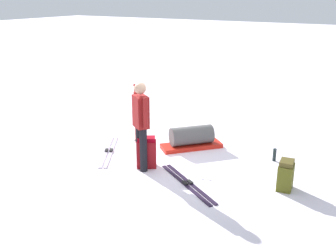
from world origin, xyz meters
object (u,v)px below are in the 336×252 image
object	(u,v)px
backpack_bright	(147,152)
ski_pair_near	(109,151)
backpack_large_dark	(286,175)
skier_standing	(141,122)
ski_poles_planted_near	(138,111)
gear_sled	(191,138)
ski_pair_far	(187,183)
thermos_bottle	(274,155)

from	to	relation	value
backpack_bright	ski_pair_near	bearing A→B (deg)	-11.62
backpack_large_dark	skier_standing	bearing A→B (deg)	12.59
ski_poles_planted_near	gear_sled	bearing A→B (deg)	-163.13
ski_pair_far	backpack_bright	bearing A→B (deg)	-13.33
ski_pair_near	backpack_large_dark	world-z (taller)	backpack_large_dark
ski_poles_planted_near	thermos_bottle	world-z (taller)	ski_poles_planted_near
backpack_bright	thermos_bottle	size ratio (longest dim) A/B	2.37
skier_standing	backpack_large_dark	size ratio (longest dim) A/B	3.17
ski_poles_planted_near	ski_pair_near	bearing A→B (deg)	72.03
ski_pair_near	ski_poles_planted_near	world-z (taller)	ski_poles_planted_near
gear_sled	ski_pair_far	bearing A→B (deg)	115.61
backpack_large_dark	thermos_bottle	world-z (taller)	backpack_large_dark
ski_pair_near	ski_pair_far	world-z (taller)	same
ski_pair_far	gear_sled	bearing A→B (deg)	-64.39
skier_standing	thermos_bottle	xyz separation A→B (m)	(-2.07, -1.69, -0.82)
skier_standing	gear_sled	distance (m)	1.67
backpack_bright	ski_poles_planted_near	size ratio (longest dim) A/B	0.45
backpack_large_dark	backpack_bright	bearing A→B (deg)	10.06
backpack_bright	ski_poles_planted_near	world-z (taller)	ski_poles_planted_near
ski_pair_near	backpack_large_dark	size ratio (longest dim) A/B	2.95
skier_standing	ski_pair_near	distance (m)	1.50
skier_standing	gear_sled	xyz separation A→B (m)	(-0.30, -1.47, -0.73)
ski_pair_far	backpack_large_dark	distance (m)	1.70
ski_pair_far	skier_standing	bearing A→B (deg)	-6.53
skier_standing	ski_poles_planted_near	bearing A→B (deg)	-52.38
backpack_large_dark	backpack_bright	world-z (taller)	backpack_bright
ski_pair_far	gear_sled	size ratio (longest dim) A/B	1.21
ski_pair_near	ski_poles_planted_near	bearing A→B (deg)	-107.97
ski_poles_planted_near	backpack_large_dark	bearing A→B (deg)	171.15
skier_standing	thermos_bottle	bearing A→B (deg)	-140.74
thermos_bottle	ski_pair_near	bearing A→B (deg)	22.81
ski_pair_far	ski_poles_planted_near	distance (m)	2.40
ski_pair_near	thermos_bottle	distance (m)	3.45
ski_pair_far	thermos_bottle	xyz separation A→B (m)	(-1.01, -1.81, 0.12)
backpack_large_dark	backpack_bright	xyz separation A→B (m)	(2.56, 0.45, 0.04)
ski_pair_near	ski_poles_planted_near	distance (m)	1.09
ski_pair_near	gear_sled	distance (m)	1.80
skier_standing	backpack_large_dark	distance (m)	2.74
ski_pair_near	ski_pair_far	xyz separation A→B (m)	(-2.17, 0.48, 0.00)
ski_pair_near	backpack_bright	bearing A→B (deg)	168.38
backpack_bright	gear_sled	size ratio (longest dim) A/B	0.48
ski_poles_planted_near	gear_sled	distance (m)	1.32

